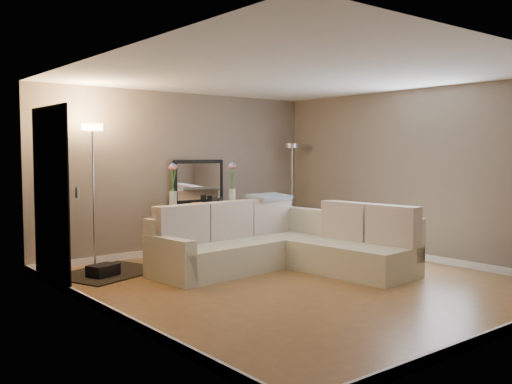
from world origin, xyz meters
TOP-DOWN VIEW (x-y plane):
  - floor at (0.00, 0.00)m, footprint 5.00×5.50m
  - ceiling at (0.00, 0.00)m, footprint 5.00×5.50m
  - wall_back at (0.00, 2.76)m, footprint 5.00×0.02m
  - wall_front at (0.00, -2.76)m, footprint 5.00×0.02m
  - wall_left at (-2.51, 0.00)m, footprint 0.02×5.50m
  - wall_right at (2.51, 0.00)m, footprint 0.02×5.50m
  - baseboard_back at (0.00, 2.73)m, footprint 5.00×0.03m
  - baseboard_front at (0.00, -2.73)m, footprint 5.00×0.03m
  - baseboard_left at (-2.48, 0.00)m, footprint 0.03×5.50m
  - baseboard_right at (2.48, 0.00)m, footprint 0.03×5.50m
  - doorway at (-2.48, 1.70)m, footprint 0.02×1.20m
  - switch_plate at (-2.48, 0.85)m, footprint 0.02×0.08m
  - sectional_sofa at (0.36, 0.73)m, footprint 2.89×2.63m
  - throw_blanket at (0.77, 1.43)m, footprint 0.72×0.48m
  - console_table at (0.17, 2.48)m, footprint 1.31×0.45m
  - leaning_mirror at (0.26, 2.63)m, footprint 0.91×0.11m
  - table_decor at (0.24, 2.43)m, footprint 0.55×0.13m
  - flower_vase_left at (-0.30, 2.51)m, footprint 0.15×0.13m
  - flower_vase_right at (0.79, 2.43)m, footprint 0.15×0.13m
  - floor_lamp_lit at (-1.65, 2.37)m, footprint 0.37×0.37m
  - floor_lamp_unlit at (2.12, 2.40)m, footprint 0.30×0.30m
  - charcoal_rug at (-1.63, 1.97)m, footprint 1.59×1.39m
  - black_bag at (-1.79, 1.79)m, footprint 0.44×0.38m

SIDE VIEW (x-z plane):
  - floor at x=0.00m, z-range -0.01..0.00m
  - charcoal_rug at x=-1.63m, z-range 0.00..0.02m
  - black_bag at x=-1.79m, z-range -0.08..0.17m
  - baseboard_back at x=0.00m, z-range 0.00..0.10m
  - baseboard_front at x=0.00m, z-range 0.00..0.10m
  - baseboard_left at x=-2.48m, z-range 0.00..0.10m
  - baseboard_right at x=2.48m, z-range 0.00..0.10m
  - sectional_sofa at x=0.36m, z-range -0.12..0.82m
  - console_table at x=0.17m, z-range 0.05..0.84m
  - table_decor at x=0.24m, z-range 0.76..0.89m
  - throw_blanket at x=0.77m, z-range 0.92..1.01m
  - flower_vase_left at x=-0.30m, z-range 0.74..1.42m
  - flower_vase_right at x=0.79m, z-range 0.74..1.42m
  - doorway at x=-2.48m, z-range 0.00..2.20m
  - leaning_mirror at x=0.26m, z-range 0.80..1.52m
  - switch_plate at x=-2.48m, z-range 1.14..1.26m
  - floor_lamp_unlit at x=2.12m, z-range 0.37..2.17m
  - wall_back at x=0.00m, z-range 0.00..2.60m
  - wall_front at x=0.00m, z-range 0.00..2.60m
  - wall_left at x=-2.51m, z-range 0.00..2.60m
  - wall_right at x=2.51m, z-range 0.00..2.60m
  - floor_lamp_lit at x=-1.65m, z-range 0.42..2.45m
  - ceiling at x=0.00m, z-range 2.60..2.61m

